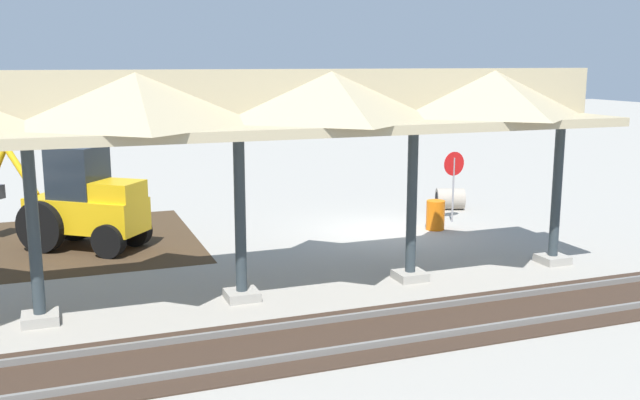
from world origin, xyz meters
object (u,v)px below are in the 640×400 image
at_px(stop_sign, 454,172).
at_px(concrete_pipe, 450,199).
at_px(traffic_barrel, 435,215).
at_px(backhoe, 82,203).

distance_m(stop_sign, concrete_pipe, 2.39).
relative_size(stop_sign, traffic_barrel, 2.51).
height_order(stop_sign, traffic_barrel, stop_sign).
xyz_separation_m(stop_sign, concrete_pipe, (-0.97, -1.78, -1.26)).
height_order(concrete_pipe, traffic_barrel, traffic_barrel).
distance_m(backhoe, traffic_barrel, 10.30).
bearing_deg(stop_sign, concrete_pipe, -118.47).
xyz_separation_m(stop_sign, traffic_barrel, (1.03, 0.72, -1.18)).
relative_size(stop_sign, concrete_pipe, 1.99).
xyz_separation_m(backhoe, traffic_barrel, (-10.16, 1.43, -0.82)).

